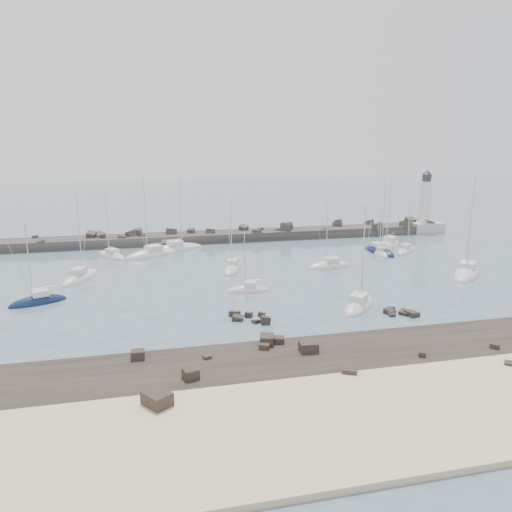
{
  "coord_description": "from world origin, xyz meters",
  "views": [
    {
      "loc": [
        -15.93,
        -62.53,
        20.45
      ],
      "look_at": [
        1.66,
        12.0,
        2.56
      ],
      "focal_mm": 35.0,
      "sensor_mm": 36.0,
      "label": 1
    }
  ],
  "objects_px": {
    "sailboat_1": "(111,256)",
    "sailboat_14": "(388,246)",
    "sailboat_10": "(380,253)",
    "sailboat_12": "(406,251)",
    "sailboat_2": "(38,302)",
    "sailboat_7": "(359,306)",
    "sailboat_5": "(248,290)",
    "sailboat_6": "(233,269)",
    "sailboat_4": "(178,249)",
    "sailboat_8": "(379,252)",
    "sailboat_13": "(152,255)",
    "sailboat_11": "(466,274)",
    "sailboat_9": "(329,267)",
    "sailboat_3": "(80,278)",
    "lighthouse": "(424,218)"
  },
  "relations": [
    {
      "from": "lighthouse",
      "to": "sailboat_12",
      "type": "height_order",
      "value": "lighthouse"
    },
    {
      "from": "sailboat_2",
      "to": "lighthouse",
      "type": "bearing_deg",
      "value": 24.63
    },
    {
      "from": "sailboat_1",
      "to": "sailboat_8",
      "type": "xyz_separation_m",
      "value": [
        48.35,
        -7.8,
        0.01
      ]
    },
    {
      "from": "sailboat_6",
      "to": "sailboat_12",
      "type": "xyz_separation_m",
      "value": [
        34.08,
        5.79,
        -0.01
      ]
    },
    {
      "from": "sailboat_8",
      "to": "sailboat_4",
      "type": "bearing_deg",
      "value": 162.84
    },
    {
      "from": "sailboat_14",
      "to": "sailboat_13",
      "type": "bearing_deg",
      "value": 177.14
    },
    {
      "from": "sailboat_6",
      "to": "sailboat_8",
      "type": "xyz_separation_m",
      "value": [
        28.96,
        6.4,
        -0.0
      ]
    },
    {
      "from": "sailboat_5",
      "to": "sailboat_10",
      "type": "bearing_deg",
      "value": 31.02
    },
    {
      "from": "sailboat_3",
      "to": "sailboat_2",
      "type": "bearing_deg",
      "value": -111.09
    },
    {
      "from": "sailboat_7",
      "to": "lighthouse",
      "type": "bearing_deg",
      "value": 51.24
    },
    {
      "from": "sailboat_1",
      "to": "sailboat_13",
      "type": "xyz_separation_m",
      "value": [
        7.03,
        -0.78,
        0.01
      ]
    },
    {
      "from": "sailboat_11",
      "to": "sailboat_9",
      "type": "bearing_deg",
      "value": 153.98
    },
    {
      "from": "sailboat_1",
      "to": "sailboat_9",
      "type": "bearing_deg",
      "value": -24.51
    },
    {
      "from": "sailboat_4",
      "to": "sailboat_5",
      "type": "distance_m",
      "value": 30.32
    },
    {
      "from": "sailboat_2",
      "to": "sailboat_10",
      "type": "xyz_separation_m",
      "value": [
        56.0,
        16.12,
        -0.02
      ]
    },
    {
      "from": "lighthouse",
      "to": "sailboat_2",
      "type": "height_order",
      "value": "lighthouse"
    },
    {
      "from": "sailboat_9",
      "to": "sailboat_4",
      "type": "bearing_deg",
      "value": 139.99
    },
    {
      "from": "lighthouse",
      "to": "sailboat_1",
      "type": "height_order",
      "value": "lighthouse"
    },
    {
      "from": "sailboat_3",
      "to": "sailboat_12",
      "type": "bearing_deg",
      "value": 5.83
    },
    {
      "from": "sailboat_10",
      "to": "sailboat_14",
      "type": "xyz_separation_m",
      "value": [
        4.59,
        5.7,
        0.02
      ]
    },
    {
      "from": "sailboat_1",
      "to": "sailboat_4",
      "type": "bearing_deg",
      "value": 15.83
    },
    {
      "from": "sailboat_10",
      "to": "sailboat_12",
      "type": "height_order",
      "value": "sailboat_12"
    },
    {
      "from": "sailboat_9",
      "to": "sailboat_12",
      "type": "bearing_deg",
      "value": 22.76
    },
    {
      "from": "sailboat_5",
      "to": "sailboat_14",
      "type": "distance_m",
      "value": 40.41
    },
    {
      "from": "sailboat_6",
      "to": "sailboat_11",
      "type": "distance_m",
      "value": 36.57
    },
    {
      "from": "sailboat_8",
      "to": "sailboat_10",
      "type": "bearing_deg",
      "value": -107.74
    },
    {
      "from": "lighthouse",
      "to": "sailboat_3",
      "type": "bearing_deg",
      "value": -161.36
    },
    {
      "from": "sailboat_11",
      "to": "sailboat_13",
      "type": "bearing_deg",
      "value": 152.52
    },
    {
      "from": "sailboat_5",
      "to": "sailboat_7",
      "type": "bearing_deg",
      "value": -38.53
    },
    {
      "from": "sailboat_6",
      "to": "sailboat_7",
      "type": "distance_m",
      "value": 24.65
    },
    {
      "from": "sailboat_3",
      "to": "sailboat_12",
      "type": "xyz_separation_m",
      "value": [
        57.34,
        5.86,
        -0.02
      ]
    },
    {
      "from": "sailboat_1",
      "to": "sailboat_14",
      "type": "xyz_separation_m",
      "value": [
        52.63,
        -3.06,
        0.02
      ]
    },
    {
      "from": "sailboat_1",
      "to": "sailboat_9",
      "type": "relative_size",
      "value": 0.99
    },
    {
      "from": "lighthouse",
      "to": "sailboat_10",
      "type": "bearing_deg",
      "value": -136.99
    },
    {
      "from": "lighthouse",
      "to": "sailboat_6",
      "type": "relative_size",
      "value": 1.18
    },
    {
      "from": "sailboat_5",
      "to": "sailboat_13",
      "type": "bearing_deg",
      "value": 116.06
    },
    {
      "from": "sailboat_2",
      "to": "sailboat_13",
      "type": "relative_size",
      "value": 0.72
    },
    {
      "from": "sailboat_10",
      "to": "sailboat_12",
      "type": "xyz_separation_m",
      "value": [
        5.43,
        0.35,
        0.01
      ]
    },
    {
      "from": "sailboat_2",
      "to": "sailboat_7",
      "type": "bearing_deg",
      "value": -15.28
    },
    {
      "from": "sailboat_7",
      "to": "sailboat_13",
      "type": "relative_size",
      "value": 0.87
    },
    {
      "from": "sailboat_2",
      "to": "sailboat_7",
      "type": "height_order",
      "value": "sailboat_7"
    },
    {
      "from": "lighthouse",
      "to": "sailboat_13",
      "type": "xyz_separation_m",
      "value": [
        -61.17,
        -10.82,
        -2.95
      ]
    },
    {
      "from": "sailboat_8",
      "to": "sailboat_12",
      "type": "bearing_deg",
      "value": -6.79
    },
    {
      "from": "sailboat_12",
      "to": "sailboat_10",
      "type": "bearing_deg",
      "value": -176.31
    },
    {
      "from": "sailboat_2",
      "to": "sailboat_9",
      "type": "height_order",
      "value": "sailboat_9"
    },
    {
      "from": "sailboat_4",
      "to": "sailboat_12",
      "type": "relative_size",
      "value": 1.34
    },
    {
      "from": "sailboat_2",
      "to": "sailboat_14",
      "type": "relative_size",
      "value": 0.76
    },
    {
      "from": "sailboat_8",
      "to": "sailboat_14",
      "type": "relative_size",
      "value": 0.94
    },
    {
      "from": "sailboat_6",
      "to": "sailboat_14",
      "type": "relative_size",
      "value": 0.82
    },
    {
      "from": "sailboat_4",
      "to": "sailboat_8",
      "type": "distance_m",
      "value": 38.0
    }
  ]
}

